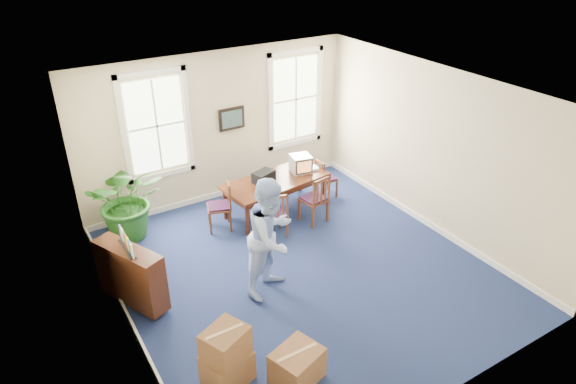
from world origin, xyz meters
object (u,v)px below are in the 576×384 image
chair_near_left (275,213)px  credenza (132,278)px  man (272,237)px  conference_table (276,195)px  cardboard_boxes (238,343)px  potted_plant (128,200)px  crt_tv (301,164)px

chair_near_left → credenza: size_ratio=0.75×
man → credenza: man is taller
conference_table → chair_near_left: size_ratio=2.33×
chair_near_left → credenza: credenza is taller
cardboard_boxes → conference_table: bearing=53.1°
potted_plant → credenza: bearing=-105.5°
credenza → cardboard_boxes: (0.82, -2.10, -0.03)m
potted_plant → cardboard_boxes: bearing=-86.4°
cardboard_boxes → man: bearing=45.4°
crt_tv → man: man is taller
man → cardboard_boxes: size_ratio=1.26×
credenza → cardboard_boxes: 2.25m
man → potted_plant: (-1.52, 2.83, -0.24)m
crt_tv → cardboard_boxes: crt_tv is taller
conference_table → crt_tv: bearing=-2.8°
man → cardboard_boxes: man is taller
chair_near_left → man: (-0.88, -1.42, 0.55)m
cardboard_boxes → potted_plant: bearing=93.6°
man → cardboard_boxes: (-1.26, -1.27, -0.56)m
man → cardboard_boxes: bearing=-161.4°
crt_tv → credenza: bearing=-150.4°
credenza → chair_near_left: bearing=-13.2°
conference_table → credenza: size_ratio=1.74×
crt_tv → cardboard_boxes: 4.78m
crt_tv → man: (-1.97, -2.21, 0.09)m
man → credenza: 2.29m
man → potted_plant: bearing=91.4°
conference_table → potted_plant: potted_plant is taller
conference_table → credenza: bearing=-165.7°
conference_table → man: bearing=-128.8°
conference_table → cardboard_boxes: size_ratio=1.36×
credenza → potted_plant: potted_plant is taller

